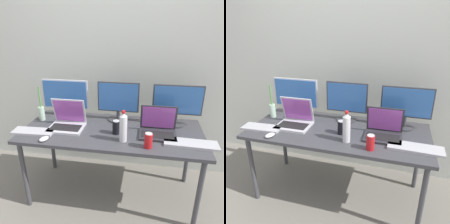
{
  "view_description": "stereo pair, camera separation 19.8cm",
  "coord_description": "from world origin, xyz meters",
  "views": [
    {
      "loc": [
        0.31,
        -1.8,
        1.67
      ],
      "look_at": [
        0.0,
        0.0,
        0.92
      ],
      "focal_mm": 35.0,
      "sensor_mm": 36.0,
      "label": 1
    },
    {
      "loc": [
        0.5,
        -1.76,
        1.67
      ],
      "look_at": [
        0.0,
        0.0,
        0.92
      ],
      "focal_mm": 35.0,
      "sensor_mm": 36.0,
      "label": 2
    }
  ],
  "objects": [
    {
      "name": "monitor_center",
      "position": [
        0.02,
        0.24,
        0.95
      ],
      "size": [
        0.41,
        0.2,
        0.4
      ],
      "color": "#38383D",
      "rests_on": "work_desk"
    },
    {
      "name": "laptop_silver",
      "position": [
        -0.43,
        -0.01,
        0.8
      ],
      "size": [
        0.32,
        0.26,
        0.27
      ],
      "color": "silver",
      "rests_on": "work_desk"
    },
    {
      "name": "keyboard_aux",
      "position": [
        -0.7,
        -0.17,
        0.75
      ],
      "size": [
        0.38,
        0.16,
        0.02
      ],
      "primitive_type": "cube",
      "rotation": [
        0.0,
        0.0,
        0.05
      ],
      "color": "#B2B2B7",
      "rests_on": "work_desk"
    },
    {
      "name": "monitor_left",
      "position": [
        -0.54,
        0.25,
        0.95
      ],
      "size": [
        0.49,
        0.2,
        0.39
      ],
      "color": "silver",
      "rests_on": "work_desk"
    },
    {
      "name": "bamboo_vase",
      "position": [
        -0.75,
        0.11,
        0.82
      ],
      "size": [
        0.06,
        0.06,
        0.35
      ],
      "color": "#B2D1B7",
      "rests_on": "work_desk"
    },
    {
      "name": "ground_plane",
      "position": [
        0.0,
        0.0,
        0.0
      ],
      "size": [
        16.0,
        16.0,
        0.0
      ],
      "primitive_type": "plane",
      "color": "gray"
    },
    {
      "name": "work_desk",
      "position": [
        0.0,
        0.0,
        0.68
      ],
      "size": [
        1.67,
        0.73,
        0.74
      ],
      "color": "#424247",
      "rests_on": "ground"
    },
    {
      "name": "water_bottle",
      "position": [
        0.13,
        -0.19,
        0.87
      ],
      "size": [
        0.07,
        0.07,
        0.28
      ],
      "color": "silver",
      "rests_on": "work_desk"
    },
    {
      "name": "soda_can_near_keyboard",
      "position": [
        0.05,
        -0.07,
        0.8
      ],
      "size": [
        0.07,
        0.07,
        0.13
      ],
      "color": "black",
      "rests_on": "work_desk"
    },
    {
      "name": "soda_can_by_laptop",
      "position": [
        0.34,
        -0.26,
        0.8
      ],
      "size": [
        0.07,
        0.07,
        0.13
      ],
      "color": "red",
      "rests_on": "work_desk"
    },
    {
      "name": "laptop_secondary",
      "position": [
        0.42,
        -0.01,
        0.8
      ],
      "size": [
        0.32,
        0.24,
        0.25
      ],
      "color": "#2D2D33",
      "rests_on": "work_desk"
    },
    {
      "name": "wall_back",
      "position": [
        0.0,
        0.59,
        1.3
      ],
      "size": [
        7.0,
        0.08,
        2.6
      ],
      "primitive_type": "cube",
      "color": "silver",
      "rests_on": "ground"
    },
    {
      "name": "keyboard_main",
      "position": [
        0.68,
        -0.16,
        0.75
      ],
      "size": [
        0.44,
        0.16,
        0.02
      ],
      "primitive_type": "cube",
      "rotation": [
        0.0,
        0.0,
        -0.04
      ],
      "color": "#B2B2B7",
      "rests_on": "work_desk"
    },
    {
      "name": "mouse_by_keyboard",
      "position": [
        -0.54,
        -0.3,
        0.76
      ],
      "size": [
        0.09,
        0.11,
        0.03
      ],
      "primitive_type": "ellipsoid",
      "rotation": [
        0.0,
        0.0,
        -0.37
      ],
      "color": "silver",
      "rests_on": "work_desk"
    },
    {
      "name": "monitor_right",
      "position": [
        0.59,
        0.22,
        0.96
      ],
      "size": [
        0.47,
        0.18,
        0.4
      ],
      "color": "#38383D",
      "rests_on": "work_desk"
    }
  ]
}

